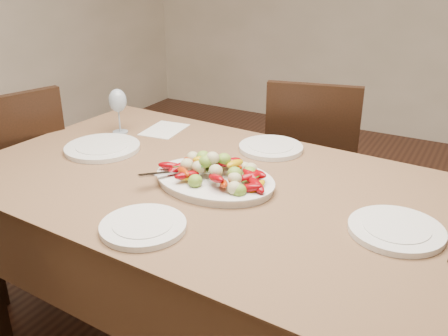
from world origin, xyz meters
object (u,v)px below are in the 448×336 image
Objects in this scene: serving_platter at (215,182)px; plate_right at (396,230)px; plate_near at (143,227)px; dining_table at (224,278)px; chair_left at (10,186)px; wine_glass at (118,110)px; chair_far at (312,167)px; plate_far at (271,148)px; plate_left at (102,148)px.

serving_platter is 1.56× the size of plate_right.
plate_right is 0.71m from plate_near.
serving_platter is (-0.03, -0.02, 0.39)m from dining_table.
chair_left is at bearing 178.32° from plate_right.
dining_table is 8.98× the size of wine_glass.
chair_far is 0.62m from plate_far.
plate_right is at bearing -3.99° from plate_left.
dining_table is 1.94× the size of chair_far.
plate_far is at bearing 11.43° from wine_glass.
plate_right is (1.15, -0.08, 0.00)m from plate_left.
plate_near is at bearing -38.35° from plate_left.
plate_right is 1.29× the size of wine_glass.
chair_left is 2.30× the size of serving_platter.
plate_far is 1.23× the size of wine_glass.
chair_left is 3.87× the size of plate_near.
chair_left reaches higher than dining_table.
plate_left and plate_right have the same top height.
plate_left is at bearing 109.87° from chair_left.
plate_far is at bearing 89.11° from dining_table.
chair_left is at bearing 24.34° from chair_far.
serving_platter is 0.68m from wine_glass.
chair_left is at bearing -156.14° from wine_glass.
plate_far is at bearing 85.00° from serving_platter.
wine_glass reaches higher than chair_left.
plate_right is (0.57, -0.95, 0.29)m from chair_far.
chair_left reaches higher than plate_right.
plate_near is 1.20× the size of wine_glass.
chair_far is 0.98m from serving_platter.
dining_table is 0.84m from wine_glass.
plate_left is at bearing -150.66° from plate_far.
serving_platter reaches higher than dining_table.
plate_left is 1.44× the size of wine_glass.
plate_near is (-0.03, -0.35, -0.00)m from serving_platter.
serving_platter is at bearing -150.98° from dining_table.
plate_left is (0.58, 0.03, 0.29)m from chair_left.
plate_near is at bearing -98.75° from dining_table.
plate_near is at bearing -94.65° from serving_platter.
plate_right is at bearing -12.67° from wine_glass.
wine_glass reaches higher than plate_left.
chair_left is 1.20m from plate_near.
plate_far is (0.58, 0.33, 0.00)m from plate_left.
dining_table is at bearing 106.29° from chair_left.
chair_far is 1.47m from chair_left.
plate_far reaches higher than dining_table.
plate_left is at bearing 141.65° from plate_near.
chair_far is 1.02m from wine_glass.
chair_far is 1.32m from plate_near.
plate_right is at bearing 107.35° from chair_far.
plate_left is (-0.58, -0.87, 0.29)m from chair_far.
dining_table is 0.39m from serving_platter.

